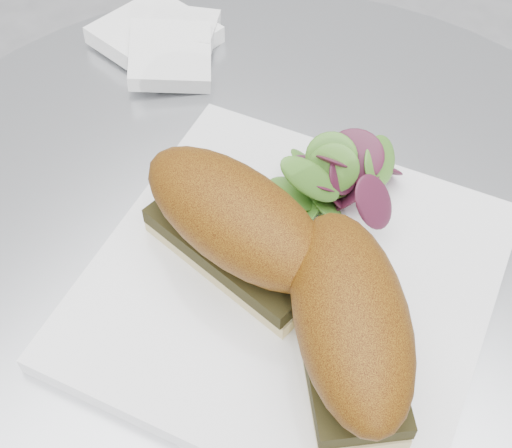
{
  "coord_description": "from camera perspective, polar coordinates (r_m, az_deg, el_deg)",
  "views": [
    {
      "loc": [
        0.2,
        -0.27,
        1.18
      ],
      "look_at": [
        -0.0,
        -0.01,
        0.77
      ],
      "focal_mm": 50.0,
      "sensor_mm": 36.0,
      "label": 1
    }
  ],
  "objects": [
    {
      "name": "table",
      "position": [
        0.77,
        0.57,
        -12.79
      ],
      "size": [
        0.7,
        0.7,
        0.73
      ],
      "color": "#B8BBC0",
      "rests_on": "ground"
    },
    {
      "name": "plate",
      "position": [
        0.53,
        2.76,
        -4.79
      ],
      "size": [
        0.34,
        0.34,
        0.02
      ],
      "primitive_type": "cube",
      "rotation": [
        0.0,
        0.0,
        0.22
      ],
      "color": "white",
      "rests_on": "table"
    },
    {
      "name": "sandwich_left",
      "position": [
        0.5,
        -1.62,
        0.01
      ],
      "size": [
        0.17,
        0.09,
        0.08
      ],
      "rotation": [
        0.0,
        0.0,
        -0.08
      ],
      "color": "beige",
      "rests_on": "plate"
    },
    {
      "name": "sandwich_right",
      "position": [
        0.46,
        7.49,
        -7.87
      ],
      "size": [
        0.16,
        0.17,
        0.08
      ],
      "rotation": [
        0.0,
        0.0,
        -0.79
      ],
      "color": "beige",
      "rests_on": "plate"
    },
    {
      "name": "salad",
      "position": [
        0.56,
        5.96,
        4.17
      ],
      "size": [
        0.11,
        0.11,
        0.05
      ],
      "primitive_type": null,
      "color": "#59922F",
      "rests_on": "plate"
    },
    {
      "name": "napkin",
      "position": [
        0.72,
        -7.46,
        13.67
      ],
      "size": [
        0.17,
        0.17,
        0.02
      ],
      "primitive_type": null,
      "rotation": [
        0.0,
        0.0,
        -0.37
      ],
      "color": "white",
      "rests_on": "table"
    }
  ]
}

